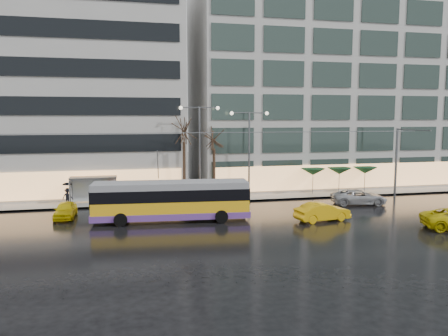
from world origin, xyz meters
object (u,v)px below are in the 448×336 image
object	(u,v)px
bus_shelter	(89,184)
street_lamp_near	(200,139)
trolleybus	(171,202)
taxi_a	(65,210)

from	to	relation	value
bus_shelter	street_lamp_near	bearing A→B (deg)	0.63
street_lamp_near	trolleybus	bearing A→B (deg)	-114.36
trolleybus	taxi_a	distance (m)	8.82
bus_shelter	street_lamp_near	xyz separation A→B (m)	(10.38, 0.11, 4.03)
taxi_a	street_lamp_near	bearing A→B (deg)	24.99
trolleybus	street_lamp_near	distance (m)	9.87
bus_shelter	street_lamp_near	distance (m)	11.14
trolleybus	taxi_a	world-z (taller)	trolleybus
taxi_a	bus_shelter	bearing A→B (deg)	74.73
bus_shelter	taxi_a	world-z (taller)	bus_shelter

